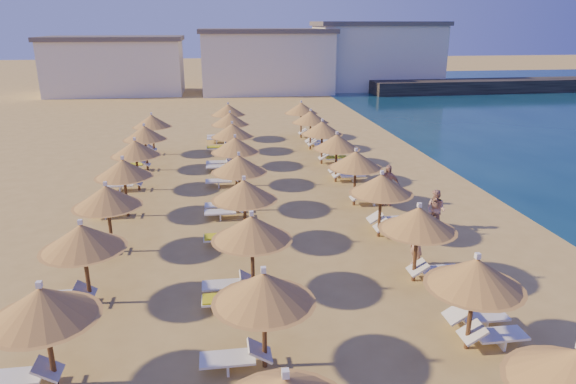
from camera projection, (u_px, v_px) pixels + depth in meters
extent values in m
plane|color=tan|center=(312.00, 263.00, 17.90)|extent=(220.00, 220.00, 0.00)
cube|color=black|center=(494.00, 86.00, 61.52)|extent=(30.07, 4.60, 1.50)
cube|color=silver|center=(116.00, 68.00, 59.46)|extent=(15.00, 8.00, 6.00)
cube|color=#59514C|center=(113.00, 38.00, 58.44)|extent=(15.60, 8.48, 0.50)
cube|color=silver|center=(266.00, 63.00, 60.52)|extent=(15.00, 8.00, 6.80)
cube|color=#59514C|center=(266.00, 31.00, 59.37)|extent=(15.60, 8.48, 0.50)
cube|color=silver|center=(377.00, 58.00, 63.97)|extent=(15.00, 8.00, 7.60)
cube|color=#59514C|center=(378.00, 24.00, 62.69)|extent=(15.60, 8.48, 0.50)
cone|color=#A5722F|center=(576.00, 368.00, 9.07)|extent=(2.28, 2.28, 0.76)
cone|color=#A5722F|center=(573.00, 383.00, 9.17)|extent=(2.46, 2.46, 0.12)
cylinder|color=brown|center=(470.00, 314.00, 12.88)|extent=(0.12, 0.12, 2.03)
cone|color=#A5722F|center=(476.00, 273.00, 12.52)|extent=(2.28, 2.28, 0.76)
cone|color=#A5722F|center=(474.00, 284.00, 12.62)|extent=(2.46, 2.46, 0.12)
cube|color=white|center=(478.00, 256.00, 12.38)|extent=(0.12, 0.12, 0.14)
cylinder|color=brown|center=(416.00, 252.00, 16.33)|extent=(0.12, 0.12, 2.03)
cone|color=#A5722F|center=(418.00, 219.00, 15.97)|extent=(2.28, 2.28, 0.76)
cone|color=#A5722F|center=(418.00, 228.00, 16.07)|extent=(2.46, 2.46, 0.12)
cube|color=white|center=(420.00, 205.00, 15.83)|extent=(0.12, 0.12, 0.14)
cylinder|color=brown|center=(380.00, 212.00, 19.78)|extent=(0.12, 0.12, 2.03)
cone|color=#A5722F|center=(381.00, 184.00, 19.42)|extent=(2.28, 2.28, 0.76)
cone|color=#A5722F|center=(381.00, 192.00, 19.52)|extent=(2.46, 2.46, 0.12)
cube|color=white|center=(382.00, 172.00, 19.28)|extent=(0.12, 0.12, 0.14)
cylinder|color=brown|center=(355.00, 184.00, 23.23)|extent=(0.12, 0.12, 2.03)
cone|color=#A5722F|center=(356.00, 159.00, 22.87)|extent=(2.28, 2.28, 0.76)
cone|color=#A5722F|center=(355.00, 166.00, 22.97)|extent=(2.46, 2.46, 0.12)
cube|color=white|center=(356.00, 150.00, 22.73)|extent=(0.12, 0.12, 0.14)
cylinder|color=brown|center=(336.00, 163.00, 26.68)|extent=(0.12, 0.12, 2.03)
cone|color=#A5722F|center=(337.00, 142.00, 26.32)|extent=(2.28, 2.28, 0.76)
cone|color=#A5722F|center=(337.00, 148.00, 26.42)|extent=(2.46, 2.46, 0.12)
cube|color=white|center=(337.00, 133.00, 26.18)|extent=(0.12, 0.12, 0.14)
cylinder|color=brown|center=(322.00, 147.00, 30.13)|extent=(0.12, 0.12, 2.03)
cone|color=#A5722F|center=(322.00, 128.00, 29.77)|extent=(2.28, 2.28, 0.76)
cone|color=#A5722F|center=(322.00, 133.00, 29.87)|extent=(2.46, 2.46, 0.12)
cube|color=white|center=(322.00, 120.00, 29.63)|extent=(0.12, 0.12, 0.14)
cylinder|color=brown|center=(310.00, 134.00, 33.58)|extent=(0.12, 0.12, 2.03)
cone|color=#A5722F|center=(311.00, 117.00, 33.22)|extent=(2.28, 2.28, 0.76)
cone|color=#A5722F|center=(310.00, 122.00, 33.32)|extent=(2.46, 2.46, 0.12)
cube|color=white|center=(311.00, 110.00, 33.08)|extent=(0.12, 0.12, 0.14)
cylinder|color=brown|center=(301.00, 124.00, 37.03)|extent=(0.12, 0.12, 2.03)
cone|color=#A5722F|center=(301.00, 108.00, 36.67)|extent=(2.28, 2.28, 0.76)
cone|color=#A5722F|center=(301.00, 112.00, 36.77)|extent=(2.46, 2.46, 0.12)
cube|color=white|center=(301.00, 102.00, 36.53)|extent=(0.12, 0.12, 0.14)
cube|color=white|center=(285.00, 374.00, 8.23)|extent=(0.12, 0.12, 0.14)
cylinder|color=brown|center=(264.00, 330.00, 12.18)|extent=(0.12, 0.12, 2.03)
cone|color=#A5722F|center=(264.00, 287.00, 11.82)|extent=(2.28, 2.28, 0.76)
cone|color=#A5722F|center=(264.00, 300.00, 11.92)|extent=(2.46, 2.46, 0.12)
cube|color=white|center=(263.00, 270.00, 11.68)|extent=(0.12, 0.12, 0.14)
cylinder|color=brown|center=(253.00, 262.00, 15.63)|extent=(0.12, 0.12, 2.03)
cone|color=#A5722F|center=(252.00, 228.00, 15.27)|extent=(2.28, 2.28, 0.76)
cone|color=#A5722F|center=(252.00, 238.00, 15.37)|extent=(2.46, 2.46, 0.12)
cube|color=white|center=(251.00, 213.00, 15.13)|extent=(0.12, 0.12, 0.14)
cylinder|color=brown|center=(245.00, 219.00, 19.08)|extent=(0.12, 0.12, 2.03)
cone|color=#A5722F|center=(244.00, 190.00, 18.72)|extent=(2.28, 2.28, 0.76)
cone|color=#A5722F|center=(244.00, 198.00, 18.82)|extent=(2.46, 2.46, 0.12)
cube|color=white|center=(244.00, 178.00, 18.58)|extent=(0.12, 0.12, 0.14)
cylinder|color=brown|center=(240.00, 189.00, 22.53)|extent=(0.12, 0.12, 2.03)
cone|color=#A5722F|center=(239.00, 164.00, 22.17)|extent=(2.28, 2.28, 0.76)
cone|color=#A5722F|center=(239.00, 171.00, 22.27)|extent=(2.46, 2.46, 0.12)
cube|color=white|center=(239.00, 154.00, 22.03)|extent=(0.12, 0.12, 0.14)
cylinder|color=brown|center=(236.00, 167.00, 25.98)|extent=(0.12, 0.12, 2.03)
cone|color=#A5722F|center=(235.00, 145.00, 25.62)|extent=(2.28, 2.28, 0.76)
cone|color=#A5722F|center=(235.00, 151.00, 25.72)|extent=(2.46, 2.46, 0.12)
cube|color=white|center=(235.00, 136.00, 25.48)|extent=(0.12, 0.12, 0.14)
cylinder|color=brown|center=(233.00, 150.00, 29.43)|extent=(0.12, 0.12, 2.03)
cone|color=#A5722F|center=(232.00, 130.00, 29.07)|extent=(2.28, 2.28, 0.76)
cone|color=#A5722F|center=(232.00, 136.00, 29.17)|extent=(2.46, 2.46, 0.12)
cube|color=white|center=(232.00, 122.00, 28.93)|extent=(0.12, 0.12, 0.14)
cylinder|color=brown|center=(231.00, 137.00, 32.88)|extent=(0.12, 0.12, 2.03)
cone|color=#A5722F|center=(230.00, 119.00, 32.52)|extent=(2.28, 2.28, 0.76)
cone|color=#A5722F|center=(230.00, 124.00, 32.62)|extent=(2.46, 2.46, 0.12)
cube|color=white|center=(230.00, 112.00, 32.38)|extent=(0.12, 0.12, 0.14)
cylinder|color=brown|center=(229.00, 126.00, 36.33)|extent=(0.12, 0.12, 2.03)
cone|color=#A5722F|center=(228.00, 110.00, 35.97)|extent=(2.28, 2.28, 0.76)
cone|color=#A5722F|center=(228.00, 114.00, 36.07)|extent=(2.46, 2.46, 0.12)
cube|color=white|center=(228.00, 103.00, 35.83)|extent=(0.12, 0.12, 0.14)
cylinder|color=brown|center=(50.00, 348.00, 11.52)|extent=(0.12, 0.12, 2.03)
cone|color=#A5722F|center=(42.00, 303.00, 11.16)|extent=(2.28, 2.28, 0.76)
cone|color=#A5722F|center=(44.00, 316.00, 11.27)|extent=(2.46, 2.46, 0.12)
cube|color=white|center=(39.00, 285.00, 11.02)|extent=(0.12, 0.12, 0.14)
cylinder|color=brown|center=(87.00, 273.00, 14.97)|extent=(0.12, 0.12, 2.03)
cone|color=#A5722F|center=(82.00, 237.00, 14.61)|extent=(2.28, 2.28, 0.76)
cone|color=#A5722F|center=(83.00, 247.00, 14.72)|extent=(2.46, 2.46, 0.12)
cube|color=white|center=(80.00, 222.00, 14.47)|extent=(0.12, 0.12, 0.14)
cylinder|color=brown|center=(110.00, 226.00, 18.42)|extent=(0.12, 0.12, 2.03)
cone|color=#A5722F|center=(107.00, 196.00, 18.07)|extent=(2.28, 2.28, 0.76)
cone|color=#A5722F|center=(108.00, 204.00, 18.17)|extent=(2.46, 2.46, 0.12)
cube|color=white|center=(105.00, 184.00, 17.92)|extent=(0.12, 0.12, 0.14)
cylinder|color=brown|center=(126.00, 194.00, 21.87)|extent=(0.12, 0.12, 2.03)
cone|color=#A5722F|center=(123.00, 168.00, 21.52)|extent=(2.28, 2.28, 0.76)
cone|color=#A5722F|center=(124.00, 175.00, 21.62)|extent=(2.46, 2.46, 0.12)
cube|color=white|center=(122.00, 158.00, 21.37)|extent=(0.12, 0.12, 0.14)
cylinder|color=brown|center=(138.00, 171.00, 25.32)|extent=(0.12, 0.12, 2.03)
cone|color=#A5722F|center=(135.00, 148.00, 24.97)|extent=(2.28, 2.28, 0.76)
cone|color=#A5722F|center=(136.00, 154.00, 25.07)|extent=(2.46, 2.46, 0.12)
cube|color=white|center=(135.00, 139.00, 24.82)|extent=(0.12, 0.12, 0.14)
cylinder|color=brown|center=(146.00, 153.00, 28.77)|extent=(0.12, 0.12, 2.03)
cone|color=#A5722F|center=(145.00, 133.00, 28.42)|extent=(2.28, 2.28, 0.76)
cone|color=#A5722F|center=(145.00, 138.00, 28.52)|extent=(2.46, 2.46, 0.12)
cube|color=white|center=(144.00, 125.00, 28.27)|extent=(0.12, 0.12, 0.14)
cylinder|color=brown|center=(153.00, 139.00, 32.23)|extent=(0.12, 0.12, 2.03)
cone|color=#A5722F|center=(152.00, 121.00, 31.87)|extent=(2.28, 2.28, 0.76)
cone|color=#A5722F|center=(152.00, 126.00, 31.97)|extent=(2.46, 2.46, 0.12)
cube|color=white|center=(151.00, 114.00, 31.72)|extent=(0.12, 0.12, 0.14)
cube|color=white|center=(500.00, 334.00, 13.22)|extent=(1.32, 0.64, 0.06)
cube|color=white|center=(499.00, 340.00, 13.27)|extent=(0.06, 0.58, 0.32)
cube|color=white|center=(472.00, 332.00, 13.07)|extent=(0.58, 0.64, 0.40)
cube|color=white|center=(483.00, 316.00, 14.06)|extent=(1.32, 0.64, 0.06)
cube|color=white|center=(482.00, 321.00, 14.11)|extent=(0.06, 0.58, 0.32)
cube|color=white|center=(456.00, 313.00, 13.91)|extent=(0.58, 0.64, 0.40)
cube|color=white|center=(227.00, 358.00, 12.27)|extent=(1.32, 0.64, 0.06)
cube|color=white|center=(228.00, 364.00, 12.32)|extent=(0.06, 0.58, 0.32)
cube|color=white|center=(260.00, 351.00, 12.33)|extent=(0.58, 0.64, 0.40)
cube|color=white|center=(440.00, 270.00, 16.67)|extent=(1.32, 0.64, 0.06)
cube|color=white|center=(440.00, 274.00, 16.72)|extent=(0.06, 0.58, 0.32)
cube|color=white|center=(418.00, 268.00, 16.52)|extent=(0.58, 0.64, 0.40)
cube|color=white|center=(224.00, 285.00, 15.72)|extent=(1.32, 0.64, 0.06)
cube|color=white|center=(224.00, 289.00, 15.77)|extent=(0.06, 0.58, 0.32)
cube|color=white|center=(249.00, 279.00, 15.78)|extent=(0.58, 0.64, 0.40)
cube|color=white|center=(225.00, 300.00, 14.88)|extent=(1.32, 0.64, 0.06)
cube|color=white|center=(225.00, 304.00, 14.93)|extent=(0.06, 0.58, 0.32)
cube|color=white|center=(251.00, 293.00, 14.94)|extent=(0.58, 0.64, 0.40)
cube|color=yellow|center=(224.00, 298.00, 14.86)|extent=(1.27, 0.59, 0.05)
cube|color=white|center=(401.00, 227.00, 20.12)|extent=(1.32, 0.64, 0.06)
cube|color=white|center=(401.00, 231.00, 20.17)|extent=(0.06, 0.58, 0.32)
cube|color=white|center=(382.00, 225.00, 19.97)|extent=(0.58, 0.64, 0.40)
cube|color=yellow|center=(401.00, 226.00, 20.10)|extent=(1.27, 0.59, 0.05)
cube|color=white|center=(393.00, 219.00, 20.96)|extent=(1.32, 0.64, 0.06)
cube|color=white|center=(393.00, 223.00, 21.01)|extent=(0.06, 0.58, 0.32)
cube|color=white|center=(375.00, 217.00, 20.81)|extent=(0.58, 0.64, 0.40)
cube|color=white|center=(221.00, 238.00, 19.17)|extent=(1.32, 0.64, 0.06)
cube|color=white|center=(222.00, 241.00, 19.22)|extent=(0.06, 0.58, 0.32)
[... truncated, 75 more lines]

